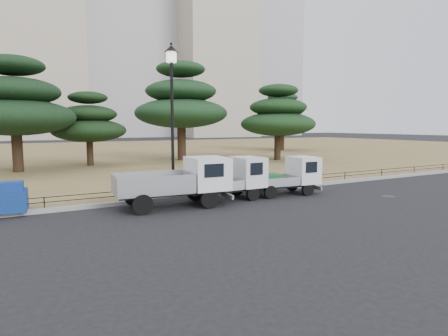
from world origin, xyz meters
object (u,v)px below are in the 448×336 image
truck_large (179,180)px  truck_kei_rear (288,176)px  truck_kei_front (231,179)px  street_lamp (172,95)px  tarp_pile (3,200)px

truck_large → truck_kei_rear: size_ratio=1.32×
truck_kei_front → street_lamp: size_ratio=0.54×
truck_large → truck_kei_front: (2.44, 0.25, -0.16)m
street_lamp → tarp_pile: (-6.29, -0.09, -3.81)m
truck_kei_rear → street_lamp: 6.26m
street_lamp → tarp_pile: bearing=-179.2°
truck_large → truck_kei_rear: bearing=5.0°
street_lamp → truck_kei_front: bearing=-33.7°
truck_large → truck_kei_front: size_ratio=1.31×
truck_kei_rear → street_lamp: street_lamp is taller
truck_kei_front → truck_kei_rear: size_ratio=1.01×
truck_large → truck_kei_front: truck_large is taller
truck_kei_front → truck_kei_rear: (2.86, -0.17, -0.04)m
truck_large → street_lamp: size_ratio=0.71×
street_lamp → truck_large: bearing=-102.5°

